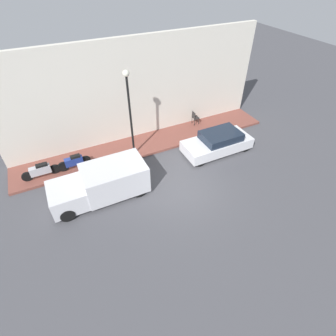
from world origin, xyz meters
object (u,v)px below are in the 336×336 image
(parked_car, at_px, (218,142))
(scooter_silver, at_px, (41,170))
(delivery_van, at_px, (101,183))
(motorcycle_blue, at_px, (74,162))
(streetlamp, at_px, (129,103))
(cafe_chair, at_px, (195,117))

(parked_car, relative_size, scooter_silver, 2.13)
(parked_car, distance_m, scooter_silver, 10.18)
(delivery_van, height_order, scooter_silver, delivery_van)
(delivery_van, distance_m, scooter_silver, 3.74)
(parked_car, height_order, scooter_silver, parked_car)
(motorcycle_blue, relative_size, streetlamp, 0.36)
(parked_car, distance_m, cafe_chair, 3.20)
(delivery_van, xyz_separation_m, streetlamp, (2.47, -2.61, 2.60))
(delivery_van, height_order, cafe_chair, delivery_van)
(delivery_van, distance_m, streetlamp, 4.44)
(delivery_van, xyz_separation_m, scooter_silver, (2.67, 2.60, -0.26))
(delivery_van, distance_m, motorcycle_blue, 2.79)
(scooter_silver, height_order, cafe_chair, cafe_chair)
(delivery_van, height_order, motorcycle_blue, delivery_van)
(motorcycle_blue, bearing_deg, scooter_silver, 89.30)
(motorcycle_blue, bearing_deg, parked_car, -103.58)
(cafe_chair, bearing_deg, scooter_silver, 96.60)
(motorcycle_blue, bearing_deg, delivery_van, -162.30)
(cafe_chair, bearing_deg, motorcycle_blue, 98.09)
(parked_car, xyz_separation_m, motorcycle_blue, (1.98, 8.22, -0.03))
(motorcycle_blue, height_order, cafe_chair, cafe_chair)
(motorcycle_blue, distance_m, scooter_silver, 1.76)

